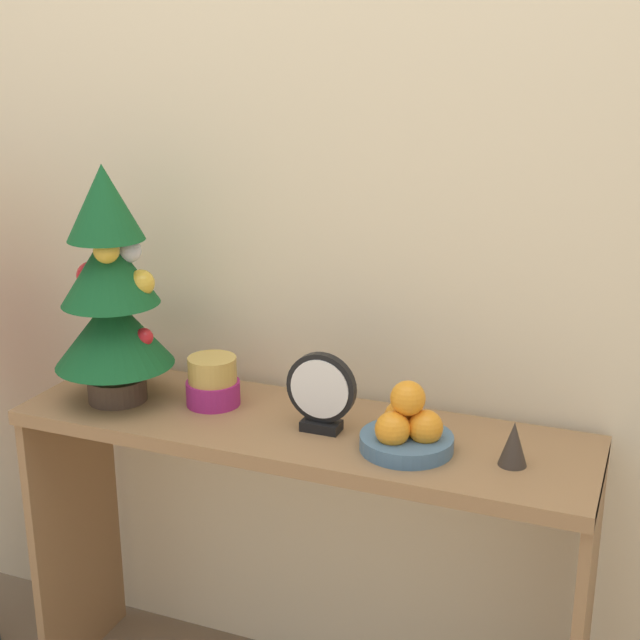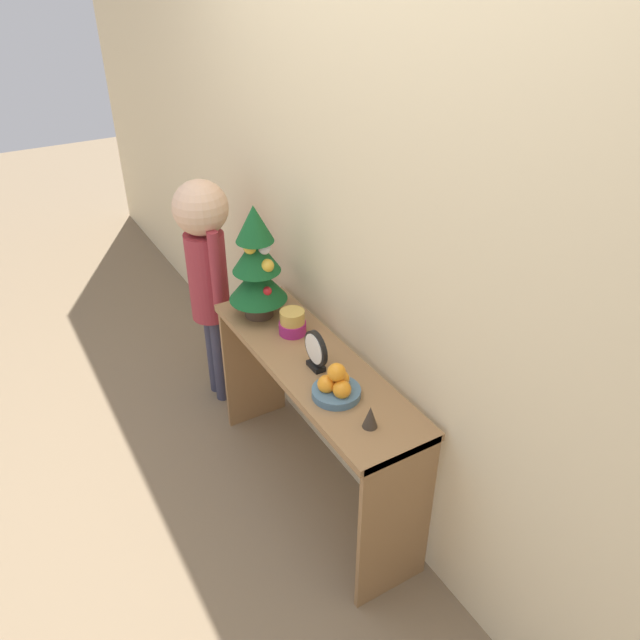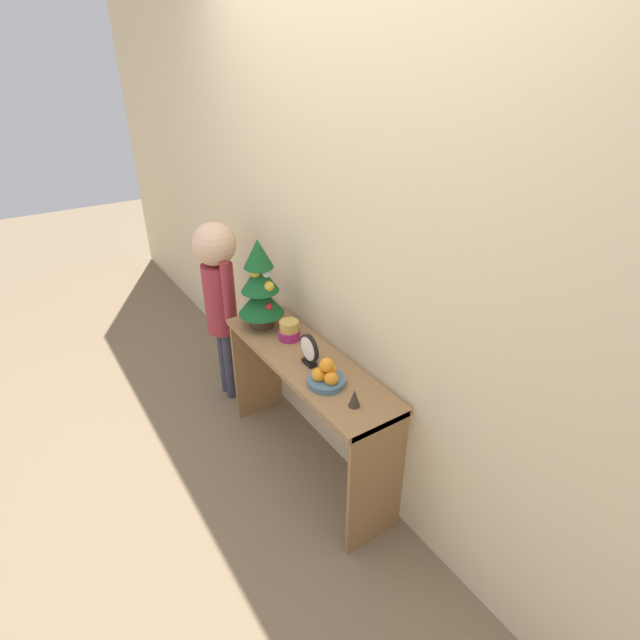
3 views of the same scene
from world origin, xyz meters
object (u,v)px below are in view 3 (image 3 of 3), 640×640
desk_clock (309,350)px  child_figure (218,283)px  singing_bowl (289,331)px  fruit_bowl (326,376)px  mini_tree (260,285)px  figurine (354,398)px

desk_clock → child_figure: size_ratio=0.14×
desk_clock → singing_bowl: bearing=171.0°
fruit_bowl → desk_clock: (-0.18, 0.02, 0.04)m
mini_tree → fruit_bowl: 0.66m
figurine → child_figure: size_ratio=0.07×
fruit_bowl → figurine: (0.19, 0.01, -0.00)m
singing_bowl → child_figure: (-0.63, -0.12, 0.06)m
fruit_bowl → figurine: bearing=3.2°
singing_bowl → child_figure: child_figure is taller
mini_tree → singing_bowl: (0.20, 0.05, -0.19)m
fruit_bowl → singing_bowl: (-0.43, 0.06, 0.01)m
singing_bowl → desk_clock: (0.26, -0.04, 0.03)m
singing_bowl → figurine: 0.63m
figurine → child_figure: (-1.25, -0.07, 0.07)m
singing_bowl → child_figure: 0.64m
singing_bowl → figurine: singing_bowl is taller
figurine → mini_tree: bearing=-179.7°
fruit_bowl → child_figure: 1.06m
mini_tree → child_figure: bearing=-171.6°
singing_bowl → desk_clock: size_ratio=0.71×
singing_bowl → child_figure: bearing=-169.4°
figurine → fruit_bowl: bearing=-176.8°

